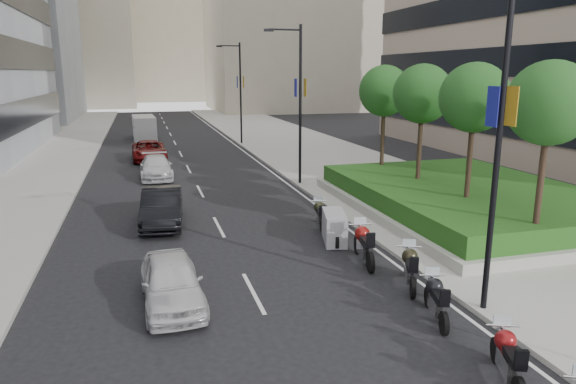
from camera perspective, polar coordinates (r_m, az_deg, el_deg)
name	(u,v)px	position (r m, az deg, el deg)	size (l,w,h in m)	color
ground	(352,354)	(12.68, 7.11, -17.42)	(160.00, 160.00, 0.00)	black
sidewalk_right	(311,151)	(42.67, 2.59, 4.56)	(10.00, 100.00, 0.15)	#9E9B93
sidewalk_left	(34,163)	(41.21, -26.35, 2.90)	(8.00, 100.00, 0.15)	#9E9B93
lane_edge	(248,155)	(41.32, -4.42, 4.15)	(0.12, 100.00, 0.01)	silver
lane_centre	(183,158)	(40.62, -11.63, 3.77)	(0.12, 100.00, 0.01)	silver
building_cream_right	(292,4)	(94.51, 0.46, 20.16)	(28.00, 24.00, 36.00)	#B7AD93
building_cream_left	(60,15)	(111.34, -24.03, 17.50)	(26.00, 24.00, 34.00)	#B7AD93
building_cream_centre	(163,18)	(130.77, -13.74, 18.29)	(30.00, 24.00, 38.00)	#B7AD93
planter	(467,206)	(25.39, 19.26, -1.46)	(10.00, 14.00, 0.40)	#A4A399
hedge	(468,193)	(25.25, 19.36, -0.15)	(9.40, 13.40, 0.80)	#1A3E11
tree_0	(549,104)	(19.07, 27.05, 8.71)	(2.80, 2.80, 6.30)	#332319
tree_1	(474,98)	(22.18, 20.01, 9.77)	(2.80, 2.80, 6.30)	#332319
tree_2	(423,94)	(25.53, 14.72, 10.46)	(2.80, 2.80, 6.30)	#332319
tree_3	(384,91)	(29.05, 10.67, 10.93)	(2.80, 2.80, 6.30)	#332319
lamp_post_0	(495,128)	(14.00, 21.99, 6.61)	(2.34, 0.45, 9.00)	black
lamp_post_1	(298,97)	(29.31, 1.08, 10.47)	(2.34, 0.45, 9.00)	black
lamp_post_2	(239,88)	(46.81, -5.49, 11.41)	(2.34, 0.45, 9.00)	black
motorcycle_1	(508,357)	(12.27, 23.21, -16.52)	(1.00, 2.04, 1.07)	black
motorcycle_2	(436,299)	(14.41, 16.13, -11.37)	(0.88, 2.10, 1.07)	black
motorcycle_3	(410,268)	(16.30, 13.42, -8.17)	(1.08, 2.15, 1.13)	black
motorcycle_4	(364,244)	(17.96, 8.41, -5.76)	(0.82, 2.45, 1.23)	black
motorcycle_5	(334,227)	(19.94, 5.16, -3.95)	(1.24, 2.08, 1.18)	black
motorcycle_6	(320,214)	(21.85, 3.53, -2.47)	(0.72, 2.07, 1.04)	black
car_a	(172,282)	(15.01, -12.81, -9.68)	(1.63, 4.06, 1.38)	silver
car_b	(162,207)	(22.74, -13.82, -1.64)	(1.65, 4.72, 1.56)	black
car_c	(156,167)	(33.02, -14.45, 2.70)	(1.91, 4.70, 1.36)	silver
car_d	(149,151)	(39.81, -15.17, 4.45)	(2.43, 5.27, 1.46)	#5E0B0B
delivery_van	(144,129)	(52.80, -15.68, 6.80)	(2.29, 5.44, 2.25)	#ADADAF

